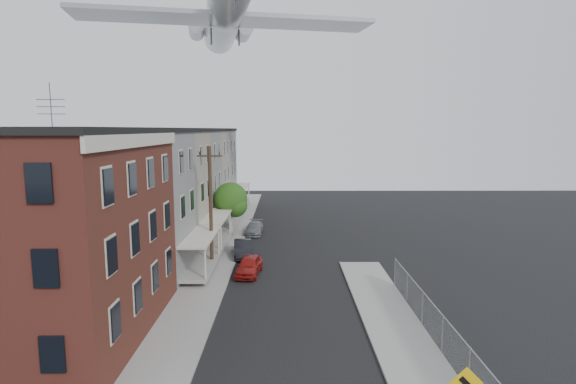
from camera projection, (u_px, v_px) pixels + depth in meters
name	position (u px, v px, depth m)	size (l,w,h in m)	color
sidewalk_left	(225.00, 246.00, 39.24)	(3.00, 62.00, 0.12)	gray
sidewalk_right	(403.00, 343.00, 21.46)	(3.00, 26.00, 0.12)	gray
curb_left	(241.00, 246.00, 39.24)	(0.15, 62.00, 0.14)	gray
curb_right	(373.00, 343.00, 21.45)	(0.15, 26.00, 0.14)	gray
corner_building	(40.00, 235.00, 21.67)	(10.31, 12.30, 12.15)	#3D1613
row_house_a	(115.00, 203.00, 31.08)	(11.98, 7.00, 10.30)	#626260
row_house_b	(146.00, 190.00, 38.01)	(11.98, 7.00, 10.30)	#6F6758
row_house_c	(168.00, 180.00, 44.94)	(11.98, 7.00, 10.30)	#626260
row_house_d	(184.00, 173.00, 51.87)	(11.98, 7.00, 10.30)	#6F6758
row_house_e	(196.00, 168.00, 58.81)	(11.98, 7.00, 10.30)	#626260
chainlink_fence	(443.00, 334.00, 20.35)	(0.06, 18.06, 1.90)	gray
utility_pole	(211.00, 206.00, 32.65)	(1.80, 0.26, 9.00)	black
street_tree	(232.00, 201.00, 42.65)	(3.22, 3.20, 5.20)	black
car_near	(249.00, 266.00, 31.70)	(1.53, 3.80, 1.29)	maroon
car_mid	(243.00, 249.00, 36.16)	(1.39, 3.98, 1.31)	black
car_far	(254.00, 228.00, 43.99)	(1.61, 3.96, 1.15)	slate
airplane	(225.00, 12.00, 41.41)	(26.30, 30.05, 8.64)	silver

